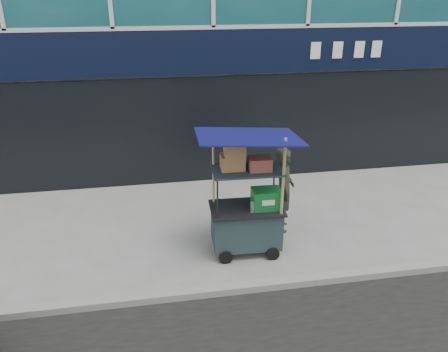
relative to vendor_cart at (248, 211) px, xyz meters
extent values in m
plane|color=slate|center=(-0.10, -0.86, -0.76)|extent=(80.00, 80.00, 0.00)
cube|color=gray|center=(-0.10, -1.06, -0.70)|extent=(80.00, 0.18, 0.12)
cube|color=black|center=(-0.10, 3.00, 2.14)|extent=(15.68, 0.06, 0.90)
cube|color=black|center=(-0.10, 3.04, 0.44)|extent=(15.68, 0.04, 2.40)
cube|color=black|center=(-0.02, 0.01, -0.29)|extent=(1.15, 0.70, 0.66)
cylinder|color=black|center=(-0.42, -0.33, -0.64)|extent=(0.23, 0.06, 0.22)
cylinder|color=black|center=(0.36, -0.35, -0.64)|extent=(0.23, 0.06, 0.22)
cube|color=black|center=(-0.02, 0.01, 0.06)|extent=(1.22, 0.77, 0.04)
cylinder|color=black|center=(-0.54, -0.26, 0.39)|extent=(0.03, 0.03, 0.70)
cylinder|color=black|center=(0.49, -0.29, 0.39)|extent=(0.03, 0.03, 0.70)
cylinder|color=black|center=(-0.52, 0.31, 0.39)|extent=(0.03, 0.03, 0.70)
cylinder|color=black|center=(0.51, 0.27, 0.39)|extent=(0.03, 0.03, 0.70)
cube|color=black|center=(-0.02, 0.01, 0.74)|extent=(1.15, 0.70, 0.03)
cylinder|color=tan|center=(0.49, -0.29, 0.30)|extent=(0.05, 0.05, 2.11)
cylinder|color=tan|center=(-0.52, 0.31, 0.25)|extent=(0.04, 0.04, 2.01)
cube|color=#0D0D4C|center=(-0.02, 0.01, 1.31)|extent=(1.63, 1.18, 0.18)
cube|color=#0E5922|center=(0.30, -0.05, 0.24)|extent=(0.48, 0.34, 0.33)
cylinder|color=silver|center=(0.03, -0.18, 0.17)|extent=(0.06, 0.06, 0.19)
cylinder|color=#182BBA|center=(0.03, -0.18, 0.27)|extent=(0.03, 0.03, 0.02)
cube|color=olive|center=(-0.25, 0.06, 0.87)|extent=(0.38, 0.29, 0.23)
cube|color=#925E3F|center=(0.17, -0.05, 0.86)|extent=(0.37, 0.28, 0.21)
cube|color=olive|center=(-0.22, 0.04, 1.08)|extent=(0.34, 0.26, 0.19)
imported|color=#272A1F|center=(0.80, 0.63, 0.04)|extent=(0.51, 0.65, 1.60)
camera|label=1|loc=(-1.46, -6.21, 3.45)|focal=35.00mm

